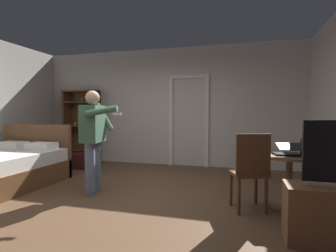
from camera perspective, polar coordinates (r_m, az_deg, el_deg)
ground_plane at (r=4.02m, az=-12.12°, el=-15.25°), size 6.92×6.92×0.00m
wall_back at (r=6.47m, az=-0.44°, el=4.11°), size 6.53×0.12×2.79m
doorway_frame at (r=6.25m, az=4.49°, el=2.57°), size 0.93×0.08×2.13m
bookshelf at (r=7.19m, az=-17.90°, el=0.59°), size 0.93×0.32×1.82m
side_table at (r=3.82m, az=24.51°, el=-8.99°), size 0.71×0.71×0.70m
laptop at (r=3.73m, az=24.36°, el=-4.98°), size 0.38×0.38×0.16m
bottle_on_table at (r=3.71m, az=26.94°, el=-4.04°), size 0.06×0.06×0.28m
wooden_chair at (r=3.52m, az=17.17°, el=-8.72°), size 0.53×0.53×0.99m
person_blue_shirt at (r=4.27m, az=-15.63°, el=-1.65°), size 0.74×0.63×1.59m
suitcase_dark at (r=6.34m, az=-17.93°, el=-7.13°), size 0.62×0.35×0.33m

